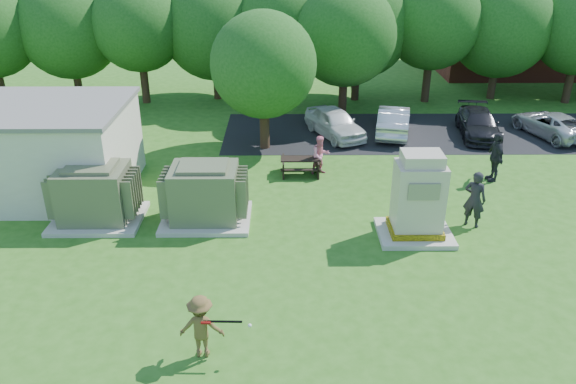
{
  "coord_description": "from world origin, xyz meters",
  "views": [
    {
      "loc": [
        -0.12,
        -12.55,
        9.17
      ],
      "look_at": [
        0.0,
        4.0,
        1.3
      ],
      "focal_mm": 35.0,
      "sensor_mm": 36.0,
      "label": 1
    }
  ],
  "objects_px": {
    "batter": "(201,327)",
    "car_dark": "(478,124)",
    "generator_cabinet": "(418,201)",
    "person_walking_right": "(495,157)",
    "person_by_generator": "(475,199)",
    "car_silver_b": "(551,124)",
    "car_white": "(335,123)",
    "car_silver_a": "(394,120)",
    "transformer_right": "(205,195)",
    "transformer_left": "(95,195)",
    "picnic_table": "(301,164)",
    "person_at_picnic": "(321,155)"
  },
  "relations": [
    {
      "from": "generator_cabinet",
      "to": "picnic_table",
      "type": "relative_size",
      "value": 1.79
    },
    {
      "from": "person_by_generator",
      "to": "person_walking_right",
      "type": "height_order",
      "value": "person_by_generator"
    },
    {
      "from": "transformer_left",
      "to": "person_by_generator",
      "type": "height_order",
      "value": "transformer_left"
    },
    {
      "from": "person_by_generator",
      "to": "car_silver_b",
      "type": "xyz_separation_m",
      "value": [
        6.49,
        8.97,
        -0.41
      ]
    },
    {
      "from": "car_white",
      "to": "picnic_table",
      "type": "bearing_deg",
      "value": -135.03
    },
    {
      "from": "person_walking_right",
      "to": "car_silver_b",
      "type": "distance_m",
      "value": 6.92
    },
    {
      "from": "transformer_left",
      "to": "car_silver_b",
      "type": "height_order",
      "value": "transformer_left"
    },
    {
      "from": "generator_cabinet",
      "to": "car_silver_b",
      "type": "distance_m",
      "value": 12.89
    },
    {
      "from": "person_by_generator",
      "to": "car_dark",
      "type": "height_order",
      "value": "person_by_generator"
    },
    {
      "from": "generator_cabinet",
      "to": "person_walking_right",
      "type": "distance_m",
      "value": 5.97
    },
    {
      "from": "transformer_left",
      "to": "car_silver_a",
      "type": "xyz_separation_m",
      "value": [
        11.67,
        8.85,
        -0.28
      ]
    },
    {
      "from": "generator_cabinet",
      "to": "car_dark",
      "type": "relative_size",
      "value": 0.69
    },
    {
      "from": "generator_cabinet",
      "to": "car_silver_b",
      "type": "relative_size",
      "value": 0.7
    },
    {
      "from": "picnic_table",
      "to": "person_at_picnic",
      "type": "distance_m",
      "value": 0.89
    },
    {
      "from": "car_white",
      "to": "generator_cabinet",
      "type": "bearing_deg",
      "value": -103.21
    },
    {
      "from": "transformer_left",
      "to": "batter",
      "type": "bearing_deg",
      "value": -56.36
    },
    {
      "from": "transformer_right",
      "to": "car_dark",
      "type": "distance_m",
      "value": 14.7
    },
    {
      "from": "person_at_picnic",
      "to": "transformer_right",
      "type": "bearing_deg",
      "value": -156.28
    },
    {
      "from": "person_walking_right",
      "to": "transformer_right",
      "type": "bearing_deg",
      "value": -77.41
    },
    {
      "from": "person_by_generator",
      "to": "car_silver_b",
      "type": "height_order",
      "value": "person_by_generator"
    },
    {
      "from": "person_walking_right",
      "to": "car_white",
      "type": "xyz_separation_m",
      "value": [
        -5.85,
        5.21,
        -0.3
      ]
    },
    {
      "from": "picnic_table",
      "to": "batter",
      "type": "xyz_separation_m",
      "value": [
        -2.59,
        -10.64,
        0.38
      ]
    },
    {
      "from": "transformer_left",
      "to": "person_at_picnic",
      "type": "height_order",
      "value": "transformer_left"
    },
    {
      "from": "person_by_generator",
      "to": "generator_cabinet",
      "type": "bearing_deg",
      "value": 50.69
    },
    {
      "from": "transformer_right",
      "to": "person_at_picnic",
      "type": "xyz_separation_m",
      "value": [
        4.15,
        4.01,
        -0.17
      ]
    },
    {
      "from": "car_dark",
      "to": "car_silver_a",
      "type": "bearing_deg",
      "value": -177.31
    },
    {
      "from": "generator_cabinet",
      "to": "car_dark",
      "type": "distance_m",
      "value": 10.88
    },
    {
      "from": "generator_cabinet",
      "to": "car_silver_b",
      "type": "height_order",
      "value": "generator_cabinet"
    },
    {
      "from": "car_silver_b",
      "to": "car_dark",
      "type": "bearing_deg",
      "value": -17.65
    },
    {
      "from": "car_white",
      "to": "person_by_generator",
      "type": "bearing_deg",
      "value": -90.54
    },
    {
      "from": "picnic_table",
      "to": "car_silver_b",
      "type": "relative_size",
      "value": 0.39
    },
    {
      "from": "person_at_picnic",
      "to": "person_walking_right",
      "type": "bearing_deg",
      "value": -26.17
    },
    {
      "from": "picnic_table",
      "to": "person_at_picnic",
      "type": "relative_size",
      "value": 1.01
    },
    {
      "from": "transformer_right",
      "to": "picnic_table",
      "type": "xyz_separation_m",
      "value": [
        3.34,
        3.95,
        -0.54
      ]
    },
    {
      "from": "person_walking_right",
      "to": "car_dark",
      "type": "height_order",
      "value": "person_walking_right"
    },
    {
      "from": "car_white",
      "to": "car_silver_a",
      "type": "height_order",
      "value": "car_silver_a"
    },
    {
      "from": "transformer_left",
      "to": "person_by_generator",
      "type": "bearing_deg",
      "value": -2.01
    },
    {
      "from": "picnic_table",
      "to": "batter",
      "type": "distance_m",
      "value": 10.96
    },
    {
      "from": "person_by_generator",
      "to": "car_white",
      "type": "distance_m",
      "value": 9.77
    },
    {
      "from": "transformer_right",
      "to": "generator_cabinet",
      "type": "bearing_deg",
      "value": -9.04
    },
    {
      "from": "transformer_left",
      "to": "person_walking_right",
      "type": "distance_m",
      "value": 15.02
    },
    {
      "from": "person_walking_right",
      "to": "person_at_picnic",
      "type": "bearing_deg",
      "value": -100.1
    },
    {
      "from": "batter",
      "to": "car_white",
      "type": "relative_size",
      "value": 0.4
    },
    {
      "from": "transformer_right",
      "to": "car_white",
      "type": "height_order",
      "value": "transformer_right"
    },
    {
      "from": "car_silver_a",
      "to": "car_silver_b",
      "type": "relative_size",
      "value": 1.0
    },
    {
      "from": "batter",
      "to": "car_dark",
      "type": "relative_size",
      "value": 0.39
    },
    {
      "from": "transformer_right",
      "to": "car_silver_a",
      "type": "xyz_separation_m",
      "value": [
        7.97,
        8.85,
        -0.28
      ]
    },
    {
      "from": "transformer_left",
      "to": "person_walking_right",
      "type": "bearing_deg",
      "value": 12.7
    },
    {
      "from": "transformer_left",
      "to": "car_dark",
      "type": "height_order",
      "value": "transformer_left"
    },
    {
      "from": "picnic_table",
      "to": "car_white",
      "type": "bearing_deg",
      "value": 68.91
    }
  ]
}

